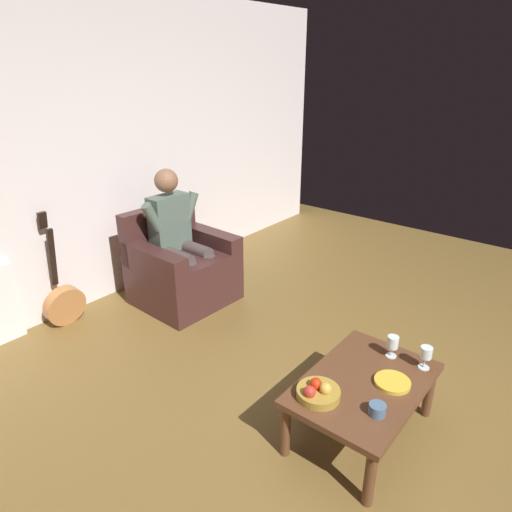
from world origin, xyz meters
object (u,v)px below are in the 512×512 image
at_px(wine_glass_near, 393,343).
at_px(wine_glass_far, 426,354).
at_px(fruit_bowl, 318,392).
at_px(person_seated, 177,233).
at_px(coffee_table, 364,389).
at_px(decorative_dish, 392,382).
at_px(candle_jar, 377,409).
at_px(armchair, 181,269).
at_px(guitar, 64,301).

height_order(wine_glass_near, wine_glass_far, wine_glass_far).
distance_m(wine_glass_near, fruit_bowl, 0.66).
distance_m(person_seated, coffee_table, 2.27).
relative_size(fruit_bowl, decorative_dish, 1.18).
bearing_deg(person_seated, candle_jar, 75.09).
distance_m(decorative_dish, candle_jar, 0.29).
distance_m(armchair, fruit_bowl, 2.18).
bearing_deg(wine_glass_near, fruit_bowl, -14.18).
bearing_deg(decorative_dish, fruit_bowl, -36.84).
height_order(person_seated, wine_glass_near, person_seated).
xyz_separation_m(person_seated, fruit_bowl, (0.81, 2.04, -0.25)).
xyz_separation_m(person_seated, candle_jar, (0.72, 2.36, -0.26)).
bearing_deg(wine_glass_near, person_seated, -94.55).
distance_m(wine_glass_far, candle_jar, 0.57).
bearing_deg(wine_glass_far, fruit_bowl, -29.81).
bearing_deg(wine_glass_near, guitar, -73.55).
distance_m(guitar, decorative_dish, 2.83).
relative_size(wine_glass_far, candle_jar, 1.62).
bearing_deg(guitar, candle_jar, 94.76).
relative_size(wine_glass_far, fruit_bowl, 0.60).
distance_m(fruit_bowl, decorative_dish, 0.47).
relative_size(person_seated, coffee_table, 1.33).
bearing_deg(candle_jar, wine_glass_near, -163.68).
bearing_deg(fruit_bowl, guitar, -86.56).
relative_size(decorative_dish, candle_jar, 2.28).
bearing_deg(fruit_bowl, decorative_dish, 143.16).
xyz_separation_m(armchair, guitar, (0.96, -0.47, -0.10)).
bearing_deg(decorative_dish, wine_glass_near, -154.77).
distance_m(armchair, coffee_table, 2.22).
distance_m(guitar, wine_glass_far, 2.98).
height_order(coffee_table, decorative_dish, decorative_dish).
height_order(guitar, candle_jar, guitar).
xyz_separation_m(person_seated, wine_glass_far, (0.16, 2.41, -0.18)).
relative_size(guitar, decorative_dish, 4.79).
height_order(armchair, wine_glass_far, armchair).
distance_m(coffee_table, fruit_bowl, 0.34).
height_order(wine_glass_far, candle_jar, wine_glass_far).
height_order(guitar, wine_glass_near, guitar).
bearing_deg(wine_glass_near, coffee_table, -2.79).
distance_m(person_seated, wine_glass_near, 2.21).
bearing_deg(candle_jar, decorative_dish, -172.33).
bearing_deg(person_seated, wine_glass_far, 88.25).
bearing_deg(fruit_bowl, person_seated, -111.62).
relative_size(wine_glass_near, candle_jar, 1.58).
relative_size(person_seated, decorative_dish, 5.97).
bearing_deg(armchair, guitar, -24.07).
xyz_separation_m(wine_glass_near, decorative_dish, (0.26, 0.12, -0.08)).
relative_size(wine_glass_near, wine_glass_far, 0.98).
distance_m(wine_glass_near, wine_glass_far, 0.21).
bearing_deg(wine_glass_far, armchair, -93.90).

